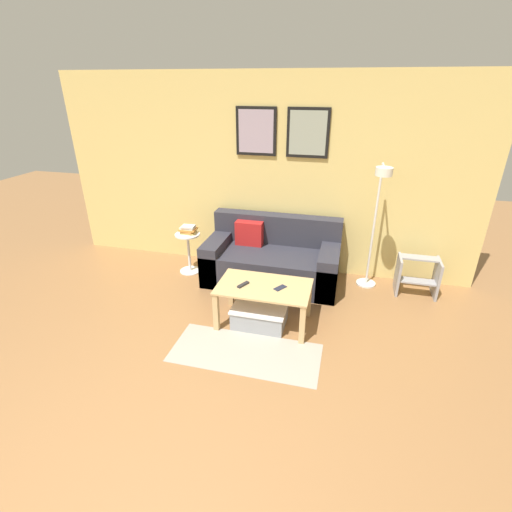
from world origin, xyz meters
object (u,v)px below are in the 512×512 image
couch (272,260)px  coffee_table (264,293)px  storage_bin (260,315)px  step_stool (417,275)px  cell_phone (280,288)px  side_table (189,249)px  floor_lamp (377,211)px  book_stack (188,229)px  remote_control (243,285)px

couch → coffee_table: bearing=-82.9°
coffee_table → storage_bin: coffee_table is taller
couch → step_stool: couch is taller
couch → coffee_table: (0.12, -0.98, 0.08)m
couch → cell_phone: 1.05m
side_table → cell_phone: (1.45, -0.93, 0.13)m
floor_lamp → book_stack: (-2.37, -0.05, -0.43)m
coffee_table → side_table: (-1.28, 0.93, -0.04)m
storage_bin → floor_lamp: size_ratio=0.37×
storage_bin → book_stack: size_ratio=2.49×
step_stool → side_table: bearing=-177.1°
floor_lamp → step_stool: 0.99m
storage_bin → floor_lamp: (1.14, 1.05, 0.94)m
floor_lamp → step_stool: (0.58, 0.08, -0.80)m
couch → book_stack: couch is taller
remote_control → step_stool: (1.90, 1.13, -0.21)m
couch → side_table: couch is taller
book_stack → step_stool: size_ratio=0.49×
book_stack → cell_phone: book_stack is taller
coffee_table → storage_bin: bearing=-124.6°
book_stack → side_table: bearing=-105.0°
step_stool → storage_bin: bearing=-146.8°
floor_lamp → book_stack: bearing=-178.9°
coffee_table → book_stack: 1.61m
couch → floor_lamp: bearing=0.8°
coffee_table → side_table: side_table is taller
floor_lamp → side_table: 2.49m
storage_bin → coffee_table: bearing=55.4°
cell_phone → step_stool: (1.51, 1.09, -0.21)m
step_stool → coffee_table: bearing=-147.4°
step_stool → remote_control: bearing=-149.3°
step_stool → couch: bearing=-176.9°
cell_phone → step_stool: size_ratio=0.29×
storage_bin → floor_lamp: 1.81m
side_table → book_stack: 0.28m
book_stack → step_stool: book_stack is taller
floor_lamp → side_table: size_ratio=2.82×
couch → storage_bin: (0.09, -1.03, -0.18)m
coffee_table → step_stool: step_stool is taller
book_stack → remote_control: size_ratio=1.55×
cell_phone → remote_control: bearing=-140.9°
coffee_table → cell_phone: (0.18, -0.01, 0.09)m
coffee_table → cell_phone: cell_phone is taller
remote_control → coffee_table: bearing=39.5°
couch → side_table: 1.16m
floor_lamp → step_stool: size_ratio=3.31×
floor_lamp → step_stool: floor_lamp is taller
coffee_table → side_table: size_ratio=1.75×
couch → floor_lamp: 1.45m
floor_lamp → remote_control: (-1.32, -1.05, -0.58)m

